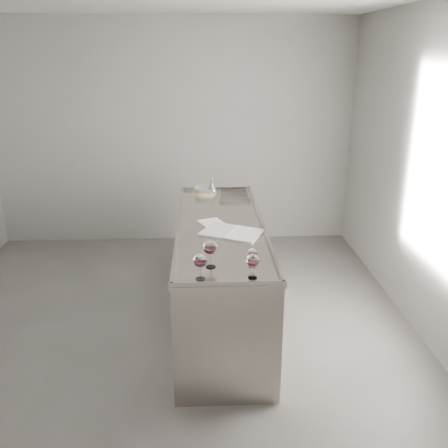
{
  "coord_description": "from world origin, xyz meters",
  "views": [
    {
      "loc": [
        0.34,
        -3.82,
        2.38
      ],
      "look_at": [
        0.52,
        0.11,
        1.02
      ],
      "focal_mm": 40.0,
      "sensor_mm": 36.0,
      "label": 1
    }
  ],
  "objects_px": {
    "notebook": "(232,232)",
    "counter": "(221,274)",
    "wine_glass_middle": "(200,261)",
    "wine_funnel": "(212,188)",
    "wine_glass_small": "(252,254)",
    "wine_glass_left": "(210,248)",
    "wine_glass_right": "(253,261)",
    "ceramic_bowl": "(205,189)"
  },
  "relations": [
    {
      "from": "counter",
      "to": "wine_glass_left",
      "type": "relative_size",
      "value": 11.85
    },
    {
      "from": "counter",
      "to": "wine_glass_middle",
      "type": "xyz_separation_m",
      "value": [
        -0.18,
        -1.08,
        0.6
      ]
    },
    {
      "from": "wine_glass_middle",
      "to": "wine_funnel",
      "type": "relative_size",
      "value": 1.02
    },
    {
      "from": "wine_glass_right",
      "to": "wine_funnel",
      "type": "distance_m",
      "value": 2.17
    },
    {
      "from": "wine_glass_left",
      "to": "wine_glass_middle",
      "type": "bearing_deg",
      "value": -110.4
    },
    {
      "from": "wine_glass_left",
      "to": "ceramic_bowl",
      "type": "height_order",
      "value": "wine_glass_left"
    },
    {
      "from": "wine_glass_left",
      "to": "wine_glass_middle",
      "type": "height_order",
      "value": "wine_glass_left"
    },
    {
      "from": "wine_glass_middle",
      "to": "ceramic_bowl",
      "type": "distance_m",
      "value": 2.13
    },
    {
      "from": "wine_glass_small",
      "to": "wine_funnel",
      "type": "bearing_deg",
      "value": 96.87
    },
    {
      "from": "wine_glass_middle",
      "to": "wine_funnel",
      "type": "height_order",
      "value": "wine_glass_middle"
    },
    {
      "from": "wine_glass_middle",
      "to": "wine_funnel",
      "type": "distance_m",
      "value": 2.17
    },
    {
      "from": "counter",
      "to": "wine_glass_left",
      "type": "distance_m",
      "value": 1.08
    },
    {
      "from": "wine_glass_left",
      "to": "wine_glass_right",
      "type": "bearing_deg",
      "value": -34.78
    },
    {
      "from": "counter",
      "to": "wine_glass_right",
      "type": "distance_m",
      "value": 1.24
    },
    {
      "from": "counter",
      "to": "wine_glass_middle",
      "type": "distance_m",
      "value": 1.25
    },
    {
      "from": "counter",
      "to": "wine_glass_right",
      "type": "relative_size",
      "value": 13.83
    },
    {
      "from": "wine_glass_middle",
      "to": "notebook",
      "type": "height_order",
      "value": "wine_glass_middle"
    },
    {
      "from": "counter",
      "to": "ceramic_bowl",
      "type": "xyz_separation_m",
      "value": [
        -0.13,
        1.05,
        0.52
      ]
    },
    {
      "from": "wine_glass_small",
      "to": "ceramic_bowl",
      "type": "bearing_deg",
      "value": 99.27
    },
    {
      "from": "wine_glass_middle",
      "to": "ceramic_bowl",
      "type": "xyz_separation_m",
      "value": [
        0.05,
        2.13,
        -0.08
      ]
    },
    {
      "from": "wine_glass_middle",
      "to": "wine_glass_small",
      "type": "height_order",
      "value": "wine_glass_middle"
    },
    {
      "from": "wine_glass_small",
      "to": "ceramic_bowl",
      "type": "distance_m",
      "value": 1.97
    },
    {
      "from": "wine_glass_middle",
      "to": "wine_glass_small",
      "type": "xyz_separation_m",
      "value": [
        0.37,
        0.18,
        -0.03
      ]
    },
    {
      "from": "wine_glass_left",
      "to": "notebook",
      "type": "distance_m",
      "value": 0.73
    },
    {
      "from": "wine_glass_right",
      "to": "ceramic_bowl",
      "type": "height_order",
      "value": "wine_glass_right"
    },
    {
      "from": "wine_glass_left",
      "to": "wine_glass_right",
      "type": "distance_m",
      "value": 0.34
    },
    {
      "from": "wine_glass_small",
      "to": "ceramic_bowl",
      "type": "height_order",
      "value": "wine_glass_small"
    },
    {
      "from": "wine_glass_right",
      "to": "notebook",
      "type": "xyz_separation_m",
      "value": [
        -0.09,
        0.88,
        -0.12
      ]
    },
    {
      "from": "wine_glass_left",
      "to": "wine_funnel",
      "type": "xyz_separation_m",
      "value": [
        0.06,
        1.97,
        -0.09
      ]
    },
    {
      "from": "wine_glass_small",
      "to": "wine_funnel",
      "type": "relative_size",
      "value": 0.78
    },
    {
      "from": "counter",
      "to": "wine_funnel",
      "type": "distance_m",
      "value": 1.2
    },
    {
      "from": "notebook",
      "to": "ceramic_bowl",
      "type": "xyz_separation_m",
      "value": [
        -0.22,
        1.24,
        0.04
      ]
    },
    {
      "from": "notebook",
      "to": "ceramic_bowl",
      "type": "relative_size",
      "value": 2.66
    },
    {
      "from": "wine_glass_left",
      "to": "ceramic_bowl",
      "type": "xyz_separation_m",
      "value": [
        -0.02,
        1.94,
        -0.1
      ]
    },
    {
      "from": "wine_glass_middle",
      "to": "ceramic_bowl",
      "type": "relative_size",
      "value": 0.83
    },
    {
      "from": "wine_funnel",
      "to": "wine_glass_middle",
      "type": "bearing_deg",
      "value": -93.39
    },
    {
      "from": "ceramic_bowl",
      "to": "wine_funnel",
      "type": "bearing_deg",
      "value": 22.08
    },
    {
      "from": "wine_glass_left",
      "to": "notebook",
      "type": "relative_size",
      "value": 0.35
    },
    {
      "from": "wine_glass_right",
      "to": "wine_glass_small",
      "type": "relative_size",
      "value": 1.24
    },
    {
      "from": "notebook",
      "to": "counter",
      "type": "bearing_deg",
      "value": 140.51
    },
    {
      "from": "wine_glass_left",
      "to": "wine_glass_right",
      "type": "height_order",
      "value": "wine_glass_left"
    },
    {
      "from": "counter",
      "to": "wine_glass_left",
      "type": "xyz_separation_m",
      "value": [
        -0.11,
        -0.89,
        0.61
      ]
    }
  ]
}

